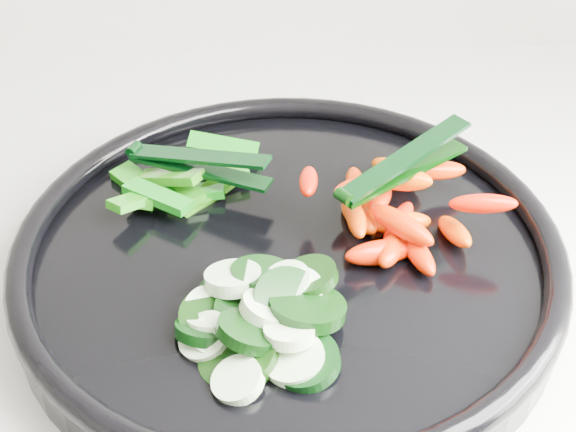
{
  "coord_description": "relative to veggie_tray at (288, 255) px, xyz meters",
  "views": [
    {
      "loc": [
        0.09,
        1.24,
        1.31
      ],
      "look_at": [
        0.11,
        1.65,
        0.99
      ],
      "focal_mm": 50.0,
      "sensor_mm": 36.0,
      "label": 1
    }
  ],
  "objects": [
    {
      "name": "veggie_tray",
      "position": [
        0.0,
        0.0,
        0.0
      ],
      "size": [
        0.46,
        0.46,
        0.04
      ],
      "color": "black",
      "rests_on": "counter"
    },
    {
      "name": "cucumber_pile",
      "position": [
        -0.02,
        -0.07,
        0.01
      ],
      "size": [
        0.12,
        0.13,
        0.04
      ],
      "color": "black",
      "rests_on": "veggie_tray"
    },
    {
      "name": "carrot_pile",
      "position": [
        0.07,
        0.03,
        0.02
      ],
      "size": [
        0.15,
        0.14,
        0.06
      ],
      "color": "#EC0E00",
      "rests_on": "veggie_tray"
    },
    {
      "name": "pepper_pile",
      "position": [
        -0.08,
        0.07,
        0.01
      ],
      "size": [
        0.11,
        0.11,
        0.04
      ],
      "color": "#1F690A",
      "rests_on": "veggie_tray"
    },
    {
      "name": "tong_carrot",
      "position": [
        0.08,
        0.03,
        0.05
      ],
      "size": [
        0.1,
        0.08,
        0.02
      ],
      "color": "black",
      "rests_on": "carrot_pile"
    },
    {
      "name": "tong_pepper",
      "position": [
        -0.07,
        0.07,
        0.03
      ],
      "size": [
        0.11,
        0.06,
        0.02
      ],
      "color": "black",
      "rests_on": "pepper_pile"
    }
  ]
}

